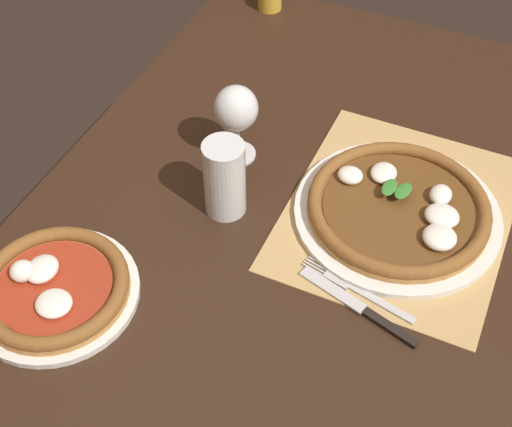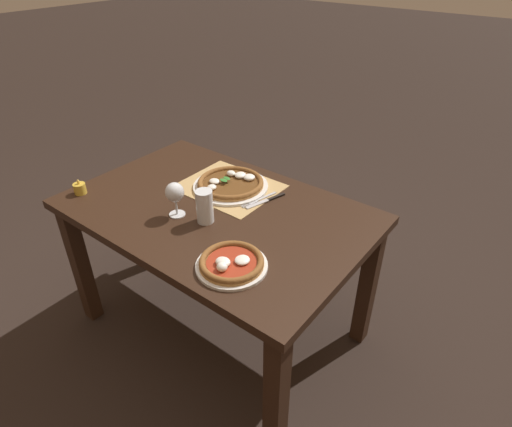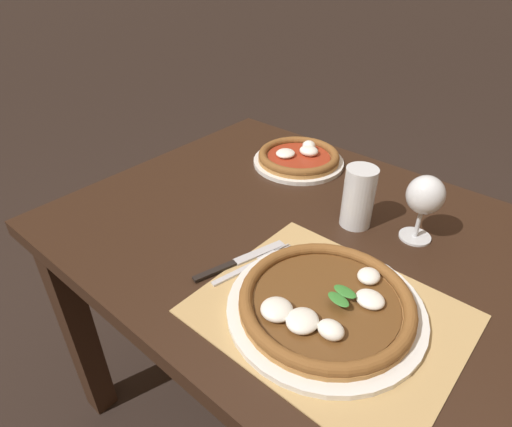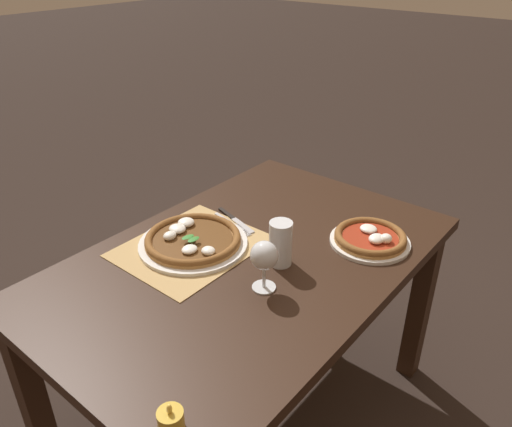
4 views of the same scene
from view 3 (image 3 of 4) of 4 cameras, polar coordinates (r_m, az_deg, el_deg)
name	(u,v)px [view 3 (image 3 of 4)]	position (r m, az deg, el deg)	size (l,w,h in m)	color
dining_table	(340,285)	(1.01, 11.09, -9.38)	(1.34, 0.87, 0.74)	black
paper_placemat	(329,314)	(0.80, 9.73, -13.04)	(0.45, 0.37, 0.00)	tan
pizza_near	(326,303)	(0.79, 9.28, -11.75)	(0.36, 0.36, 0.05)	silver
pizza_far	(299,158)	(1.27, 5.72, 7.44)	(0.26, 0.26, 0.05)	silver
wine_glass	(425,198)	(0.97, 21.59, 1.97)	(0.08, 0.08, 0.16)	silver
pint_glass	(358,198)	(1.00, 13.48, 1.99)	(0.07, 0.07, 0.15)	silver
fork	(255,264)	(0.88, -0.17, -6.74)	(0.06, 0.20, 0.00)	#B7B7BC
knife	(241,260)	(0.89, -2.06, -6.26)	(0.08, 0.21, 0.01)	black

